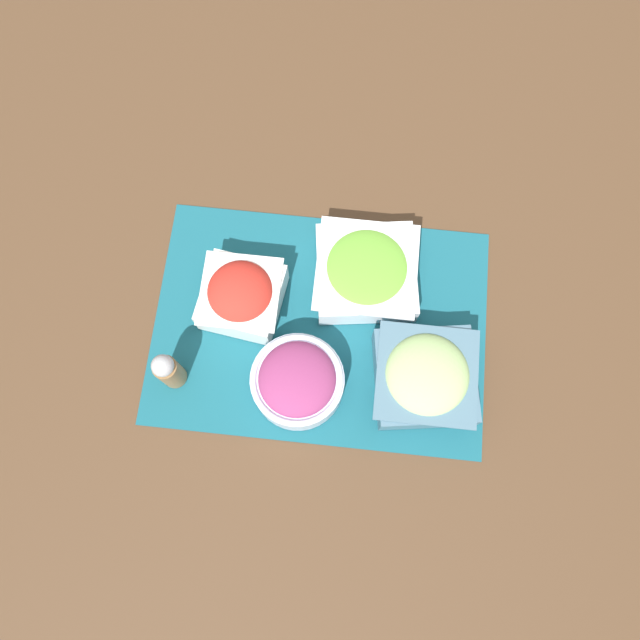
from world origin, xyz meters
TOP-DOWN VIEW (x-y plane):
  - ground_plane at (0.00, 0.00)m, footprint 3.00×3.00m
  - placemat at (0.00, 0.00)m, footprint 0.55×0.39m
  - onion_bowl at (0.02, 0.10)m, footprint 0.15×0.15m
  - lettuce_bowl at (-0.07, -0.09)m, footprint 0.18×0.18m
  - tomato_bowl at (0.13, -0.02)m, footprint 0.14×0.14m
  - cucumber_bowl at (-0.17, 0.08)m, footprint 0.17×0.17m
  - pepper_shaker at (0.22, 0.11)m, footprint 0.04×0.04m

SIDE VIEW (x-z plane):
  - ground_plane at x=0.00m, z-range 0.00..0.00m
  - placemat at x=0.00m, z-range 0.00..0.00m
  - lettuce_bowl at x=-0.07m, z-range 0.01..0.07m
  - cucumber_bowl at x=-0.17m, z-range 0.00..0.08m
  - onion_bowl at x=0.02m, z-range 0.00..0.08m
  - tomato_bowl at x=0.13m, z-range 0.00..0.09m
  - pepper_shaker at x=0.22m, z-range 0.00..0.11m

